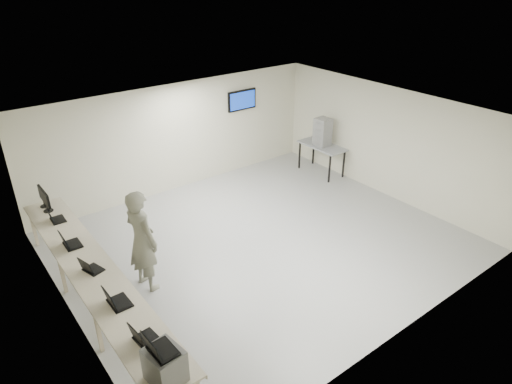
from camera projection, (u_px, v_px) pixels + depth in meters
room at (262, 183)px, 9.35m from camera, size 8.01×7.01×2.81m
workbench at (93, 273)px, 7.61m from camera, size 0.76×6.00×0.90m
equipment_box at (165, 365)px, 5.50m from camera, size 0.45×0.49×0.46m
laptop_on_box at (158, 349)px, 5.33m from camera, size 0.33×0.39×0.30m
laptop_0 at (144, 338)px, 6.10m from camera, size 0.36×0.42×0.31m
laptop_1 at (115, 301)px, 6.77m from camera, size 0.33×0.40×0.31m
laptop_2 at (90, 268)px, 7.51m from camera, size 0.35×0.38×0.26m
laptop_3 at (69, 243)px, 8.16m from camera, size 0.32×0.38×0.30m
laptop_4 at (55, 218)px, 8.95m from camera, size 0.29×0.35×0.27m
monitor_near at (46, 200)px, 9.22m from camera, size 0.19×0.44×0.43m
monitor_far at (43, 195)px, 9.40m from camera, size 0.19×0.43×0.43m
soldier at (142, 241)px, 8.19m from camera, size 0.62×0.81×1.99m
side_table at (322, 148)px, 12.83m from camera, size 0.66×1.41×0.85m
storage_bins at (323, 132)px, 12.61m from camera, size 0.37×0.41×0.78m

